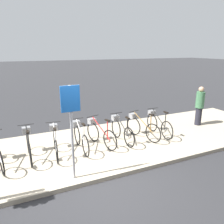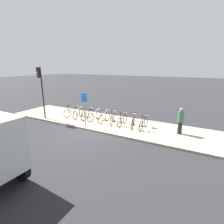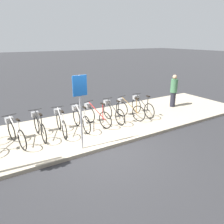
% 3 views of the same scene
% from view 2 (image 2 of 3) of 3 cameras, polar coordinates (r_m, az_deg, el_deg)
% --- Properties ---
extents(ground_plane, '(120.00, 120.00, 0.00)m').
position_cam_2_polar(ground_plane, '(11.56, -7.24, -6.19)').
color(ground_plane, '#2D2D30').
extents(sidewalk, '(16.10, 3.75, 0.12)m').
position_cam_2_polar(sidewalk, '(13.00, -2.40, -3.37)').
color(sidewalk, '#B7A88E').
rests_on(sidewalk, ground_plane).
extents(parked_bicycle_0, '(0.52, 1.57, 0.99)m').
position_cam_2_polar(parked_bicycle_0, '(14.59, -12.61, 0.36)').
color(parked_bicycle_0, black).
rests_on(parked_bicycle_0, sidewalk).
extents(parked_bicycle_1, '(0.49, 1.58, 0.99)m').
position_cam_2_polar(parked_bicycle_1, '(14.02, -10.82, -0.14)').
color(parked_bicycle_1, black).
rests_on(parked_bicycle_1, sidewalk).
extents(parked_bicycle_2, '(0.46, 1.60, 0.99)m').
position_cam_2_polar(parked_bicycle_2, '(13.66, -7.84, -0.42)').
color(parked_bicycle_2, black).
rests_on(parked_bicycle_2, sidewalk).
extents(parked_bicycle_3, '(0.46, 1.60, 0.99)m').
position_cam_2_polar(parked_bicycle_3, '(13.17, -5.43, -0.92)').
color(parked_bicycle_3, black).
rests_on(parked_bicycle_3, sidewalk).
extents(parked_bicycle_4, '(0.46, 1.60, 0.99)m').
position_cam_2_polar(parked_bicycle_4, '(12.80, -2.38, -1.34)').
color(parked_bicycle_4, black).
rests_on(parked_bicycle_4, sidewalk).
extents(parked_bicycle_5, '(0.58, 1.56, 0.99)m').
position_cam_2_polar(parked_bicycle_5, '(12.51, 0.37, -1.71)').
color(parked_bicycle_5, black).
rests_on(parked_bicycle_5, sidewalk).
extents(parked_bicycle_6, '(0.46, 1.61, 0.99)m').
position_cam_2_polar(parked_bicycle_6, '(12.16, 3.62, -2.24)').
color(parked_bicycle_6, black).
rests_on(parked_bicycle_6, sidewalk).
extents(parked_bicycle_7, '(0.58, 1.56, 0.99)m').
position_cam_2_polar(parked_bicycle_7, '(11.83, 6.97, -2.82)').
color(parked_bicycle_7, black).
rests_on(parked_bicycle_7, sidewalk).
extents(parked_bicycle_8, '(0.46, 1.61, 0.99)m').
position_cam_2_polar(parked_bicycle_8, '(11.62, 10.47, -3.29)').
color(parked_bicycle_8, black).
rests_on(parked_bicycle_8, sidewalk).
extents(pedestrian, '(0.34, 0.34, 1.63)m').
position_cam_2_polar(pedestrian, '(11.22, 21.49, -2.55)').
color(pedestrian, '#23232D').
rests_on(pedestrian, sidewalk).
extents(traffic_light, '(0.24, 0.40, 3.90)m').
position_cam_2_polar(traffic_light, '(14.20, -22.33, 8.85)').
color(traffic_light, '#2D2D2D').
rests_on(traffic_light, sidewalk).
extents(sign_post, '(0.44, 0.07, 2.32)m').
position_cam_2_polar(sign_post, '(11.62, -8.96, 2.63)').
color(sign_post, '#99999E').
rests_on(sign_post, sidewalk).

